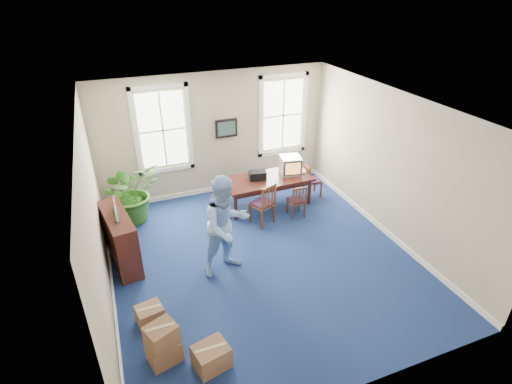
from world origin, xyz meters
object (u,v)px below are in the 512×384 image
object	(u,v)px
crt_tv	(290,165)
conference_table	(267,191)
chair_near_left	(262,203)
credenza	(120,238)
cardboard_boxes	(174,335)
man	(226,226)
potted_plant	(132,192)

from	to	relation	value
crt_tv	conference_table	bearing A→B (deg)	-164.71
conference_table	chair_near_left	bearing A→B (deg)	-121.91
credenza	cardboard_boxes	bearing A→B (deg)	-87.30
chair_near_left	man	world-z (taller)	man
conference_table	potted_plant	size ratio (longest dim) A/B	1.47
man	cardboard_boxes	distance (m)	2.24
crt_tv	cardboard_boxes	world-z (taller)	crt_tv
crt_tv	man	distance (m)	3.19
crt_tv	credenza	distance (m)	4.47
chair_near_left	cardboard_boxes	bearing A→B (deg)	25.15
conference_table	man	distance (m)	2.78
man	chair_near_left	bearing A→B (deg)	32.17
crt_tv	chair_near_left	bearing A→B (deg)	-133.08
chair_near_left	credenza	distance (m)	3.22
chair_near_left	potted_plant	distance (m)	3.06
conference_table	credenza	xyz separation A→B (m)	(-3.65, -1.10, 0.21)
chair_near_left	crt_tv	bearing A→B (deg)	-166.92
crt_tv	cardboard_boxes	distance (m)	5.35
crt_tv	credenza	bearing A→B (deg)	-154.15
man	crt_tv	bearing A→B (deg)	27.83
chair_near_left	potted_plant	xyz separation A→B (m)	(-2.78, 1.24, 0.22)
potted_plant	cardboard_boxes	world-z (taller)	potted_plant
cardboard_boxes	potted_plant	bearing A→B (deg)	91.70
potted_plant	crt_tv	bearing A→B (deg)	-6.55
crt_tv	cardboard_boxes	size ratio (longest dim) A/B	0.43
conference_table	chair_near_left	xyz separation A→B (m)	(-0.45, -0.75, 0.15)
chair_near_left	man	size ratio (longest dim) A/B	0.51
conference_table	crt_tv	world-z (taller)	crt_tv
man	potted_plant	size ratio (longest dim) A/B	1.38
chair_near_left	potted_plant	bearing A→B (deg)	-47.00
conference_table	cardboard_boxes	bearing A→B (deg)	-130.89
crt_tv	potted_plant	distance (m)	3.91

